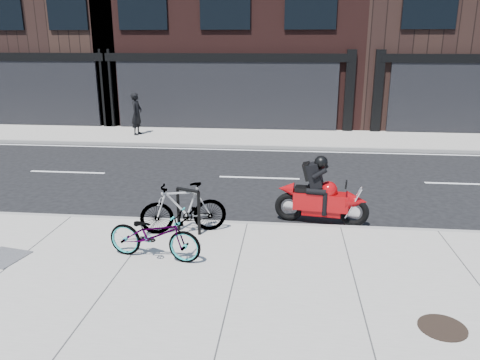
# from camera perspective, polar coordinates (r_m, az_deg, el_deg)

# --- Properties ---
(ground) EXTENTS (120.00, 120.00, 0.00)m
(ground) POSITION_cam_1_polar(r_m,az_deg,el_deg) (12.11, 1.73, -2.39)
(ground) COLOR black
(ground) RESTS_ON ground
(sidewalk_near) EXTENTS (60.00, 6.00, 0.13)m
(sidewalk_near) POSITION_cam_1_polar(r_m,az_deg,el_deg) (7.54, -1.24, -14.30)
(sidewalk_near) COLOR gray
(sidewalk_near) RESTS_ON ground
(sidewalk_far) EXTENTS (60.00, 3.50, 0.13)m
(sidewalk_far) POSITION_cam_1_polar(r_m,az_deg,el_deg) (19.57, 3.46, 5.15)
(sidewalk_far) COLOR gray
(sidewalk_far) RESTS_ON ground
(building_midwest) EXTENTS (10.00, 10.00, 12.00)m
(building_midwest) POSITION_cam_1_polar(r_m,az_deg,el_deg) (29.00, -21.59, 19.58)
(building_midwest) COLOR black
(building_midwest) RESTS_ON ground
(bike_rack) EXTENTS (0.53, 0.25, 0.95)m
(bike_rack) POSITION_cam_1_polar(r_m,az_deg,el_deg) (9.60, -6.32, -3.28)
(bike_rack) COLOR black
(bike_rack) RESTS_ON sidewalk_near
(bicycle_front) EXTENTS (1.85, 0.91, 0.93)m
(bicycle_front) POSITION_cam_1_polar(r_m,az_deg,el_deg) (8.61, -10.40, -6.53)
(bicycle_front) COLOR gray
(bicycle_front) RESTS_ON sidewalk_near
(bicycle_rear) EXTENTS (1.84, 0.97, 1.06)m
(bicycle_rear) POSITION_cam_1_polar(r_m,az_deg,el_deg) (9.64, -6.92, -3.40)
(bicycle_rear) COLOR gray
(bicycle_rear) RESTS_ON sidewalk_near
(motorcycle) EXTENTS (2.09, 0.71, 1.56)m
(motorcycle) POSITION_cam_1_polar(r_m,az_deg,el_deg) (10.51, 10.40, -2.00)
(motorcycle) COLOR black
(motorcycle) RESTS_ON ground
(pedestrian) EXTENTS (0.48, 0.68, 1.75)m
(pedestrian) POSITION_cam_1_polar(r_m,az_deg,el_deg) (20.28, -12.49, 7.89)
(pedestrian) COLOR black
(pedestrian) RESTS_ON sidewalk_far
(manhole_cover) EXTENTS (0.80, 0.80, 0.02)m
(manhole_cover) POSITION_cam_1_polar(r_m,az_deg,el_deg) (7.32, 23.45, -16.18)
(manhole_cover) COLOR black
(manhole_cover) RESTS_ON sidewalk_near
(utility_grate) EXTENTS (0.88, 0.88, 0.02)m
(utility_grate) POSITION_cam_1_polar(r_m,az_deg,el_deg) (9.69, -27.01, -8.41)
(utility_grate) COLOR #424244
(utility_grate) RESTS_ON sidewalk_near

